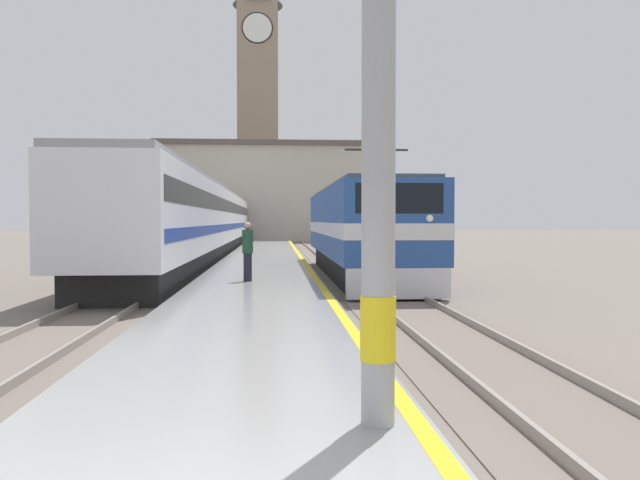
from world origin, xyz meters
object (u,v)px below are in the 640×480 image
at_px(locomotive_train, 360,230).
at_px(person_on_platform, 248,250).
at_px(catenary_mast, 386,40).
at_px(clock_tower, 258,96).
at_px(passenger_train, 206,220).

xyz_separation_m(locomotive_train, person_on_platform, (-4.08, -3.95, -0.54)).
bearing_deg(catenary_mast, person_on_platform, 97.68).
relative_size(catenary_mast, person_on_platform, 3.93).
relative_size(locomotive_train, clock_tower, 0.47).
bearing_deg(clock_tower, catenary_mast, -87.55).
xyz_separation_m(person_on_platform, clock_tower, (-1.10, 55.37, 15.64)).
bearing_deg(locomotive_train, person_on_platform, -135.94).
bearing_deg(catenary_mast, passenger_train, 99.19).
bearing_deg(person_on_platform, clock_tower, 91.14).
relative_size(passenger_train, person_on_platform, 24.47).
relative_size(locomotive_train, passenger_train, 0.33).
relative_size(locomotive_train, catenary_mast, 2.08).
distance_m(locomotive_train, passenger_train, 15.35).
relative_size(passenger_train, clock_tower, 1.42).
bearing_deg(passenger_train, person_on_platform, -79.62).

